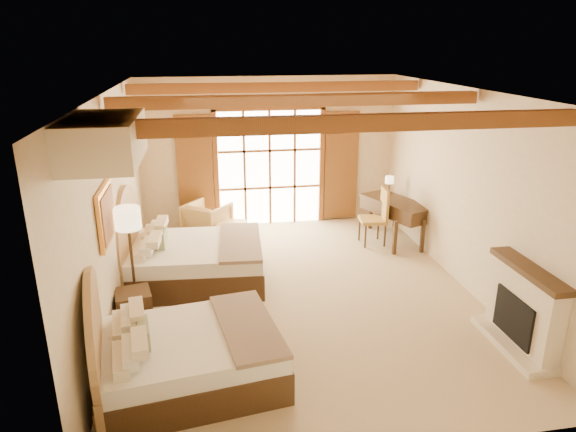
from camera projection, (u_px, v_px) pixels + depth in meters
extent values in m
plane|color=#CAB088|center=(299.00, 293.00, 8.35)|extent=(7.00, 7.00, 0.00)
plane|color=beige|center=(269.00, 152.00, 11.09)|extent=(5.50, 0.00, 5.50)
plane|color=beige|center=(113.00, 208.00, 7.39)|extent=(0.00, 7.00, 7.00)
plane|color=beige|center=(467.00, 191.00, 8.26)|extent=(0.00, 7.00, 7.00)
plane|color=#B47432|center=(301.00, 92.00, 7.31)|extent=(7.00, 7.00, 0.00)
cube|color=white|center=(270.00, 168.00, 11.17)|extent=(2.20, 0.02, 2.50)
cube|color=brown|center=(195.00, 172.00, 10.89)|extent=(0.75, 0.06, 2.40)
cube|color=brown|center=(341.00, 166.00, 11.39)|extent=(0.75, 0.06, 2.40)
cube|color=#F1E0C4|center=(524.00, 310.00, 6.72)|extent=(0.25, 1.30, 1.10)
cube|color=black|center=(518.00, 317.00, 6.74)|extent=(0.18, 0.80, 0.60)
cube|color=#F1E0C4|center=(512.00, 343.00, 6.87)|extent=(0.45, 1.40, 0.10)
cube|color=#452C1B|center=(530.00, 270.00, 6.53)|extent=(0.30, 1.40, 0.08)
cube|color=gold|center=(106.00, 215.00, 6.65)|extent=(0.05, 0.95, 0.75)
cube|color=#BD7243|center=(108.00, 215.00, 6.66)|extent=(0.02, 0.82, 0.62)
cube|color=#F4E8C5|center=(104.00, 140.00, 5.14)|extent=(0.70, 1.40, 0.45)
cube|color=#452C1B|center=(190.00, 367.00, 6.11)|extent=(2.31, 1.88, 0.41)
cube|color=white|center=(188.00, 344.00, 6.01)|extent=(2.26, 1.84, 0.23)
cube|color=gray|center=(249.00, 330.00, 6.08)|extent=(0.86, 1.69, 0.05)
cube|color=#95A173|center=(144.00, 330.00, 5.85)|extent=(0.18, 0.44, 0.25)
cube|color=#452C1B|center=(196.00, 269.00, 8.69)|extent=(2.36, 1.85, 0.44)
cube|color=white|center=(195.00, 251.00, 8.58)|extent=(2.31, 1.81, 0.24)
cube|color=gray|center=(240.00, 241.00, 8.66)|extent=(0.79, 1.77, 0.05)
cube|color=#95A173|center=(162.00, 239.00, 8.42)|extent=(0.16, 0.47, 0.26)
cube|color=#452C1B|center=(134.00, 310.00, 7.24)|extent=(0.56, 0.56, 0.57)
cylinder|color=#362719|center=(138.00, 318.00, 7.57)|extent=(0.24, 0.24, 0.03)
cylinder|color=#362719|center=(133.00, 272.00, 7.33)|extent=(0.04, 0.04, 1.47)
cylinder|color=#FFEAAA|center=(127.00, 218.00, 7.07)|extent=(0.36, 0.36, 0.30)
imported|color=tan|center=(207.00, 220.00, 10.60)|extent=(1.13, 1.13, 0.74)
cube|color=#AE8150|center=(231.00, 234.00, 10.31)|extent=(0.67, 0.67, 0.43)
cube|color=#452C1B|center=(397.00, 202.00, 10.32)|extent=(1.19, 1.70, 0.06)
cube|color=#452C1B|center=(396.00, 209.00, 10.37)|extent=(1.15, 1.65, 0.24)
cube|color=#A8843D|center=(373.00, 220.00, 10.23)|extent=(0.55, 0.55, 0.07)
cube|color=#A8843D|center=(384.00, 203.00, 10.15)|extent=(0.11, 0.50, 0.61)
cylinder|color=#362719|center=(389.00, 193.00, 10.80)|extent=(0.11, 0.11, 0.02)
cylinder|color=#362719|center=(389.00, 187.00, 10.76)|extent=(0.02, 0.02, 0.26)
cylinder|color=#FFEAAA|center=(389.00, 180.00, 10.71)|extent=(0.18, 0.18, 0.15)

